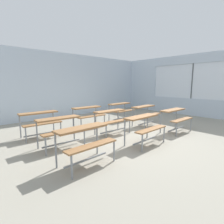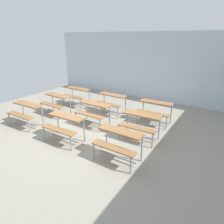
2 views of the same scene
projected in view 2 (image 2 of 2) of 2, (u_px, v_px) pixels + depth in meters
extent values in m
cube|color=gray|center=(83.00, 135.00, 5.90)|extent=(10.00, 9.00, 0.05)
cube|color=silver|center=(145.00, 66.00, 8.86)|extent=(10.00, 0.12, 3.00)
cube|color=olive|center=(27.00, 104.00, 6.31)|extent=(1.11, 0.36, 0.04)
cube|color=olive|center=(20.00, 115.00, 6.16)|extent=(1.11, 0.26, 0.03)
cylinder|color=gray|center=(23.00, 110.00, 6.79)|extent=(0.04, 0.04, 0.72)
cylinder|color=gray|center=(43.00, 116.00, 6.32)|extent=(0.04, 0.04, 0.72)
cylinder|color=gray|center=(9.00, 119.00, 6.40)|extent=(0.04, 0.04, 0.44)
cylinder|color=gray|center=(29.00, 126.00, 5.93)|extent=(0.04, 0.04, 0.44)
cube|color=gray|center=(27.00, 123.00, 6.43)|extent=(1.00, 0.07, 0.03)
cube|color=olive|center=(66.00, 116.00, 5.35)|extent=(1.11, 0.36, 0.04)
cube|color=olive|center=(59.00, 130.00, 5.20)|extent=(1.11, 0.26, 0.03)
cylinder|color=gray|center=(58.00, 122.00, 5.83)|extent=(0.04, 0.04, 0.72)
cylinder|color=gray|center=(84.00, 130.00, 5.36)|extent=(0.04, 0.04, 0.72)
cylinder|color=gray|center=(44.00, 134.00, 5.45)|extent=(0.04, 0.04, 0.44)
cylinder|color=gray|center=(71.00, 143.00, 4.97)|extent=(0.04, 0.04, 0.44)
cube|color=gray|center=(65.00, 138.00, 5.47)|extent=(1.00, 0.06, 0.03)
cube|color=olive|center=(121.00, 131.00, 4.50)|extent=(1.10, 0.32, 0.04)
cube|color=olive|center=(113.00, 148.00, 4.36)|extent=(1.10, 0.22, 0.03)
cylinder|color=gray|center=(106.00, 137.00, 5.00)|extent=(0.04, 0.04, 0.72)
cylinder|color=gray|center=(142.00, 148.00, 4.49)|extent=(0.04, 0.04, 0.72)
cylinder|color=gray|center=(94.00, 151.00, 4.62)|extent=(0.04, 0.04, 0.44)
cylinder|color=gray|center=(131.00, 165.00, 4.12)|extent=(0.04, 0.04, 0.44)
cube|color=gray|center=(117.00, 157.00, 4.62)|extent=(1.00, 0.03, 0.03)
cube|color=olive|center=(58.00, 96.00, 7.22)|extent=(1.11, 0.35, 0.04)
cube|color=olive|center=(52.00, 105.00, 7.08)|extent=(1.11, 0.25, 0.03)
cylinder|color=gray|center=(53.00, 101.00, 7.73)|extent=(0.04, 0.04, 0.72)
cylinder|color=gray|center=(70.00, 106.00, 7.20)|extent=(0.04, 0.04, 0.72)
cylinder|color=gray|center=(42.00, 109.00, 7.35)|extent=(0.04, 0.04, 0.44)
cylinder|color=gray|center=(59.00, 114.00, 6.83)|extent=(0.04, 0.04, 0.44)
cube|color=gray|center=(56.00, 112.00, 7.34)|extent=(1.00, 0.06, 0.03)
cube|color=olive|center=(95.00, 104.00, 6.35)|extent=(1.10, 0.33, 0.04)
cube|color=olive|center=(89.00, 115.00, 6.20)|extent=(1.10, 0.23, 0.03)
cylinder|color=gray|center=(86.00, 110.00, 6.84)|extent=(0.04, 0.04, 0.72)
cylinder|color=gray|center=(110.00, 116.00, 6.33)|extent=(0.04, 0.04, 0.72)
cylinder|color=gray|center=(76.00, 118.00, 6.47)|extent=(0.04, 0.04, 0.44)
cylinder|color=gray|center=(100.00, 125.00, 5.96)|extent=(0.04, 0.04, 0.44)
cube|color=gray|center=(93.00, 122.00, 6.47)|extent=(1.00, 0.04, 0.03)
cube|color=olive|center=(142.00, 115.00, 5.46)|extent=(1.11, 0.37, 0.04)
cube|color=olive|center=(137.00, 128.00, 5.31)|extent=(1.11, 0.27, 0.03)
cylinder|color=gray|center=(128.00, 121.00, 5.94)|extent=(0.04, 0.04, 0.72)
cylinder|color=gray|center=(159.00, 128.00, 5.47)|extent=(0.04, 0.04, 0.72)
cylinder|color=gray|center=(119.00, 132.00, 5.55)|extent=(0.04, 0.04, 0.44)
cylinder|color=gray|center=(152.00, 141.00, 5.08)|extent=(0.04, 0.04, 0.44)
cube|color=gray|center=(139.00, 136.00, 5.58)|extent=(1.00, 0.08, 0.03)
cube|color=olive|center=(78.00, 89.00, 8.20)|extent=(1.11, 0.35, 0.04)
cube|color=olive|center=(73.00, 97.00, 8.05)|extent=(1.10, 0.25, 0.03)
cylinder|color=gray|center=(73.00, 94.00, 8.70)|extent=(0.04, 0.04, 0.72)
cylinder|color=gray|center=(89.00, 98.00, 8.18)|extent=(0.04, 0.04, 0.72)
cylinder|color=gray|center=(64.00, 100.00, 8.32)|extent=(0.04, 0.04, 0.44)
cylinder|color=gray|center=(81.00, 104.00, 7.80)|extent=(0.04, 0.04, 0.44)
cube|color=gray|center=(77.00, 103.00, 8.32)|extent=(1.00, 0.05, 0.03)
cube|color=olive|center=(112.00, 95.00, 7.32)|extent=(1.11, 0.35, 0.04)
cube|color=olive|center=(108.00, 104.00, 7.18)|extent=(1.11, 0.25, 0.03)
cylinder|color=gray|center=(104.00, 101.00, 7.82)|extent=(0.04, 0.04, 0.72)
cylinder|color=gray|center=(125.00, 105.00, 7.30)|extent=(0.04, 0.04, 0.72)
cylinder|color=gray|center=(96.00, 108.00, 7.45)|extent=(0.04, 0.04, 0.44)
cylinder|color=gray|center=(118.00, 113.00, 6.93)|extent=(0.04, 0.04, 0.44)
cube|color=gray|center=(110.00, 111.00, 7.44)|extent=(1.00, 0.06, 0.03)
cube|color=olive|center=(156.00, 102.00, 6.48)|extent=(1.11, 0.37, 0.04)
cube|color=olive|center=(152.00, 113.00, 6.33)|extent=(1.11, 0.27, 0.03)
cylinder|color=gray|center=(143.00, 109.00, 6.96)|extent=(0.04, 0.04, 0.72)
cylinder|color=gray|center=(171.00, 114.00, 6.49)|extent=(0.04, 0.04, 0.72)
cylinder|color=gray|center=(137.00, 117.00, 6.57)|extent=(0.04, 0.04, 0.44)
cylinder|color=gray|center=(166.00, 123.00, 6.10)|extent=(0.04, 0.04, 0.44)
cube|color=gray|center=(153.00, 121.00, 6.59)|extent=(1.00, 0.08, 0.03)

